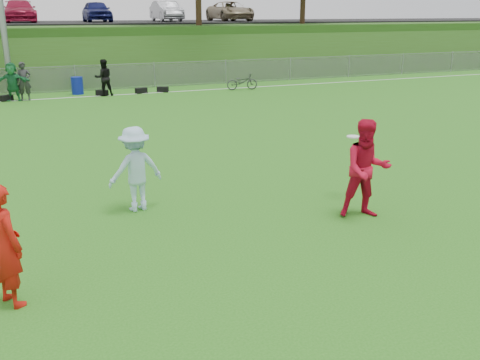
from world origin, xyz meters
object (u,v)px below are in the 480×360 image
bicycle (242,82)px  player_blue (135,169)px  frisbee (353,137)px  player_red_left (5,245)px  player_red_center (367,169)px  recycling_bin (77,86)px

bicycle → player_blue: bearing=158.4°
player_blue → frisbee: 4.53m
bicycle → player_red_left: bearing=156.8°
player_red_center → frisbee: (0.40, 1.08, 0.37)m
player_red_left → bicycle: size_ratio=1.09×
recycling_bin → bicycle: 8.08m
player_blue → bicycle: size_ratio=1.08×
player_blue → recycling_bin: bearing=-102.2°
recycling_bin → bicycle: (7.90, -1.67, 0.00)m
player_red_left → player_blue: (2.36, 2.94, -0.01)m
player_red_left → player_red_center: size_ratio=0.90×
player_red_center → player_blue: player_red_center is taller
recycling_bin → player_red_left: bearing=-98.8°
player_red_left → recycling_bin: 19.92m
player_blue → bicycle: 17.34m
frisbee → player_red_center: bearing=-110.3°
frisbee → bicycle: frisbee is taller
player_blue → frisbee: size_ratio=6.11×
player_red_left → frisbee: bearing=-104.0°
player_red_left → frisbee: player_red_left is taller
player_red_center → bicycle: player_red_center is taller
bicycle → recycling_bin: bearing=86.2°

